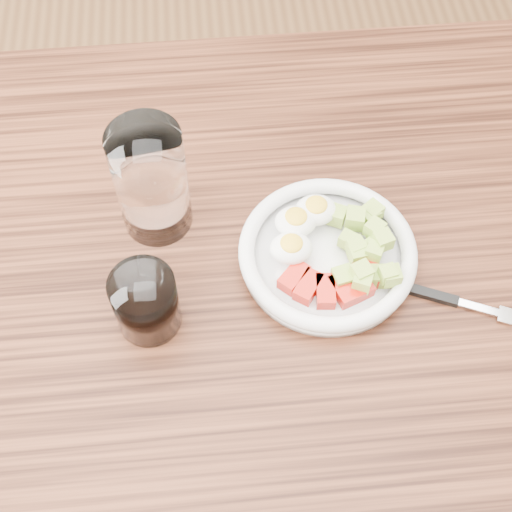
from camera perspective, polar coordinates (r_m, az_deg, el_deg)
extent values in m
plane|color=brown|center=(1.64, 0.39, -15.03)|extent=(4.00, 4.00, 0.00)
cube|color=#562A17|center=(0.95, 0.66, -2.05)|extent=(1.50, 0.90, 0.04)
cylinder|color=white|center=(0.94, 5.67, -0.18)|extent=(0.22, 0.22, 0.01)
torus|color=white|center=(0.92, 5.76, 0.37)|extent=(0.23, 0.23, 0.02)
cube|color=red|center=(0.90, 3.06, -1.70)|extent=(0.05, 0.05, 0.02)
cube|color=red|center=(0.90, 4.19, -2.47)|extent=(0.04, 0.05, 0.02)
cube|color=red|center=(0.89, 5.57, -2.83)|extent=(0.03, 0.04, 0.02)
cube|color=red|center=(0.90, 6.98, -2.71)|extent=(0.04, 0.05, 0.02)
cube|color=red|center=(0.91, 8.19, -2.14)|extent=(0.04, 0.05, 0.02)
cube|color=red|center=(0.92, 9.01, -1.21)|extent=(0.05, 0.05, 0.02)
ellipsoid|color=white|center=(0.93, 3.19, 2.76)|extent=(0.06, 0.05, 0.03)
ellipsoid|color=yellow|center=(0.92, 3.23, 3.18)|extent=(0.03, 0.03, 0.01)
ellipsoid|color=white|center=(0.94, 4.81, 3.68)|extent=(0.06, 0.05, 0.03)
ellipsoid|color=yellow|center=(0.93, 4.86, 4.11)|extent=(0.03, 0.03, 0.01)
ellipsoid|color=white|center=(0.91, 2.83, 0.62)|extent=(0.06, 0.05, 0.03)
ellipsoid|color=yellow|center=(0.90, 2.86, 1.03)|extent=(0.03, 0.03, 0.01)
cube|color=#A3BC48|center=(0.91, 9.47, 0.37)|extent=(0.03, 0.03, 0.02)
cube|color=#A3BC48|center=(0.90, 10.75, -1.56)|extent=(0.02, 0.02, 0.02)
cube|color=#A3BC48|center=(0.93, 9.48, 2.15)|extent=(0.03, 0.03, 0.02)
cube|color=#A3BC48|center=(0.95, 9.03, 3.24)|extent=(0.03, 0.03, 0.02)
cube|color=#A3BC48|center=(0.92, 8.19, 0.17)|extent=(0.03, 0.03, 0.02)
cube|color=#A3BC48|center=(0.93, 9.48, 0.80)|extent=(0.03, 0.03, 0.02)
cube|color=#A3BC48|center=(0.91, 9.49, -1.62)|extent=(0.03, 0.03, 0.02)
cube|color=#A3BC48|center=(0.92, 8.01, 0.71)|extent=(0.03, 0.03, 0.02)
cube|color=#A3BC48|center=(0.90, 6.98, -1.76)|extent=(0.03, 0.03, 0.02)
cube|color=#A3BC48|center=(0.94, 9.55, 1.65)|extent=(0.02, 0.02, 0.02)
cube|color=#A3BC48|center=(0.95, 9.29, 3.51)|extent=(0.03, 0.03, 0.02)
cube|color=#A3BC48|center=(0.89, 10.48, -1.42)|extent=(0.02, 0.02, 0.02)
cube|color=#A3BC48|center=(0.93, 7.32, 1.29)|extent=(0.03, 0.03, 0.02)
cube|color=#A3BC48|center=(0.95, 6.48, 3.25)|extent=(0.03, 0.03, 0.02)
cube|color=#A3BC48|center=(0.94, 7.93, 2.99)|extent=(0.03, 0.03, 0.02)
cube|color=#A3BC48|center=(0.89, 8.44, -1.34)|extent=(0.03, 0.03, 0.02)
cube|color=#A3BC48|center=(0.89, 8.52, -1.99)|extent=(0.03, 0.03, 0.02)
cube|color=#A3BC48|center=(0.92, 10.13, 1.24)|extent=(0.03, 0.03, 0.02)
cube|color=black|center=(0.93, 13.08, -2.81)|extent=(0.09, 0.05, 0.01)
cube|color=silver|center=(0.94, 17.48, -4.01)|extent=(0.05, 0.03, 0.00)
cube|color=silver|center=(0.95, 19.34, -4.50)|extent=(0.03, 0.03, 0.00)
cylinder|color=white|center=(0.92, -8.39, 5.95)|extent=(0.09, 0.09, 0.17)
cylinder|color=white|center=(0.87, -8.82, -3.67)|extent=(0.08, 0.08, 0.09)
cylinder|color=black|center=(0.87, -8.80, -3.74)|extent=(0.07, 0.07, 0.08)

